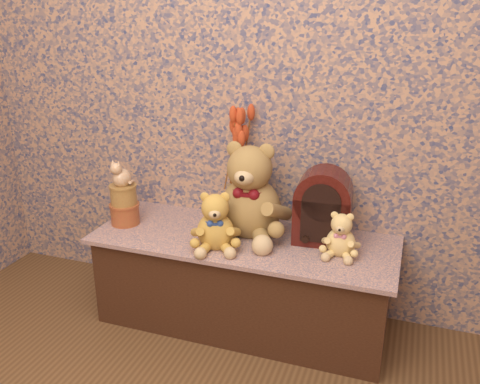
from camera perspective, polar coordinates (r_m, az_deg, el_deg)
The scene contains 10 objects.
display_shelf at distance 2.45m, azimuth 0.39°, elevation -9.88°, with size 1.39×0.54×0.45m, color navy.
teddy_large at distance 2.31m, azimuth 1.22°, elevation 0.77°, with size 0.37×0.44×0.47m, color #A1713E, non-canonical shape.
teddy_medium at distance 2.21m, azimuth -2.77°, elevation -2.87°, with size 0.22×0.26×0.28m, color gold, non-canonical shape.
teddy_small at distance 2.19m, azimuth 11.29°, elevation -4.39°, with size 0.16×0.20×0.21m, color #E4BF6C, non-canonical shape.
cathedral_radio at distance 2.28m, azimuth 9.29°, elevation -1.51°, with size 0.25×0.18×0.34m, color #3C0F0B, non-canonical shape.
ceramic_vase at distance 2.45m, azimuth -0.10°, elevation -1.44°, with size 0.12×0.12×0.20m, color tan.
dried_stalks at distance 2.35m, azimuth -0.11°, elevation 5.88°, with size 0.23×0.23×0.44m, color #C6421F, non-canonical shape.
biscuit_tin_lower at distance 2.54m, azimuth -12.75°, elevation -2.41°, with size 0.14×0.14×0.10m, color #B17334.
biscuit_tin_upper at distance 2.50m, azimuth -12.92°, elevation -0.33°, with size 0.12×0.12×0.10m, color #CBB959.
cat_figurine at distance 2.47m, azimuth -13.13°, elevation 2.19°, with size 0.10×0.11×0.13m, color silver, non-canonical shape.
Camera 1 is at (0.69, -0.77, 1.44)m, focal length 38.10 mm.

